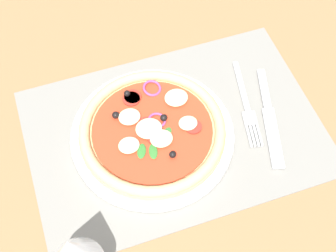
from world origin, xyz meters
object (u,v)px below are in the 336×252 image
Objects in this scene: plate at (152,134)px; knife at (269,117)px; fork at (247,107)px; pizza at (152,128)px.

plate is 20.27cm from knife.
plate is at bearing -78.37° from fork.
pizza is 20.32cm from knife.
plate is 1.51× the size of fork.
plate reaches higher than fork.
plate is 1.61cm from pizza.
pizza is (-0.04, -0.05, 1.61)cm from plate.
pizza is at bearing -127.27° from plate.
pizza is 1.35× the size of fork.
plate is at bearing 52.73° from pizza.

